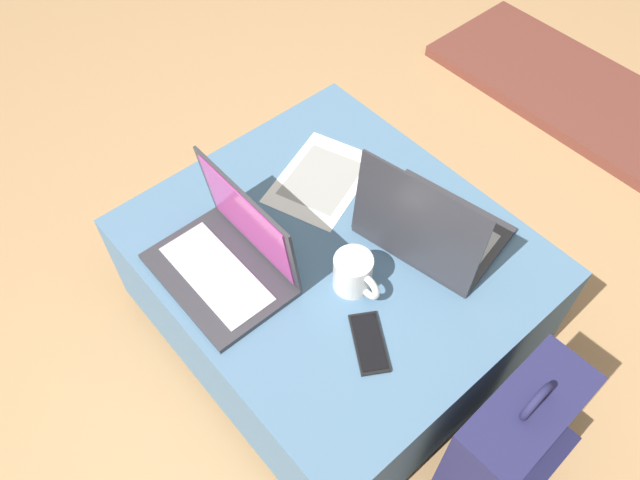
{
  "coord_description": "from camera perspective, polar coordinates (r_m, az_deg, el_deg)",
  "views": [
    {
      "loc": [
        0.66,
        -0.62,
        1.62
      ],
      "look_at": [
        0.01,
        -0.06,
        0.47
      ],
      "focal_mm": 35.0,
      "sensor_mm": 36.0,
      "label": 1
    }
  ],
  "objects": [
    {
      "name": "laptop_near",
      "position": [
        1.47,
        -8.36,
        -1.46
      ],
      "size": [
        0.34,
        0.24,
        0.25
      ],
      "rotation": [
        0.0,
        0.0,
        -0.0
      ],
      "color": "#333338",
      "rests_on": "ottoman"
    },
    {
      "name": "ground_plane",
      "position": [
        1.86,
        1.17,
        -7.6
      ],
      "size": [
        14.0,
        14.0,
        0.0
      ],
      "primitive_type": "plane",
      "color": "tan"
    },
    {
      "name": "cell_phone",
      "position": [
        1.39,
        4.5,
        -9.34
      ],
      "size": [
        0.16,
        0.13,
        0.01
      ],
      "rotation": [
        0.0,
        0.0,
        1.02
      ],
      "color": "black",
      "rests_on": "ottoman"
    },
    {
      "name": "paper_sheet",
      "position": [
        1.68,
        0.14,
        5.59
      ],
      "size": [
        0.3,
        0.35,
        0.0
      ],
      "rotation": [
        0.0,
        0.0,
        0.36
      ],
      "color": "white",
      "rests_on": "ottoman"
    },
    {
      "name": "coffee_mug",
      "position": [
        1.43,
        3.14,
        -3.09
      ],
      "size": [
        0.13,
        0.09,
        0.1
      ],
      "color": "white",
      "rests_on": "ottoman"
    },
    {
      "name": "ottoman",
      "position": [
        1.69,
        1.27,
        -4.38
      ],
      "size": [
        0.93,
        0.82,
        0.39
      ],
      "color": "#2A3D4E",
      "rests_on": "ground_plane"
    },
    {
      "name": "backpack",
      "position": [
        1.55,
        16.88,
        -17.74
      ],
      "size": [
        0.19,
        0.33,
        0.51
      ],
      "rotation": [
        0.0,
        0.0,
        1.61
      ],
      "color": "#23234C",
      "rests_on": "ground_plane"
    },
    {
      "name": "fireplace_hearth",
      "position": [
        2.66,
        24.61,
        10.79
      ],
      "size": [
        1.4,
        0.5,
        0.04
      ],
      "color": "brown",
      "rests_on": "ground_plane"
    },
    {
      "name": "laptop_far",
      "position": [
        1.52,
        9.9,
        1.16
      ],
      "size": [
        0.37,
        0.31,
        0.27
      ],
      "rotation": [
        0.0,
        0.0,
        3.33
      ],
      "color": "#333338",
      "rests_on": "ottoman"
    }
  ]
}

